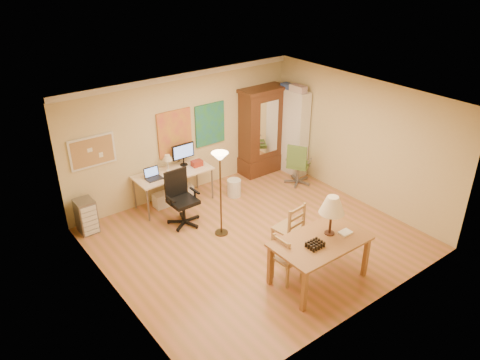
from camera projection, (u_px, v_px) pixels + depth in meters
floor at (256, 239)px, 8.95m from camera, size 5.50×5.50×0.00m
crown_molding at (182, 76)px, 9.50m from camera, size 5.50×0.08×0.12m
corkboard at (92, 152)px, 8.92m from camera, size 0.90×0.04×0.62m
art_panel_left at (175, 133)px, 9.91m from camera, size 0.80×0.04×1.00m
art_panel_right at (210, 124)px, 10.40m from camera, size 0.75×0.04×0.95m
dining_table at (325, 230)px, 7.52m from camera, size 1.57×0.94×1.48m
ladder_chair_back at (289, 229)px, 8.41m from camera, size 0.51×0.49×0.99m
ladder_chair_left at (286, 259)px, 7.70m from camera, size 0.40×0.42×0.88m
torchiere_lamp at (220, 170)px, 8.49m from camera, size 0.31×0.31×1.71m
computer_desk at (174, 183)px, 10.00m from camera, size 1.65×0.72×1.25m
office_chair_black at (183, 210)px, 9.32m from camera, size 0.69×0.69×1.11m
office_chair_green at (298, 173)px, 10.87m from camera, size 0.64×0.64×1.02m
drawer_cart at (86, 216)px, 9.03m from camera, size 0.34×0.41×0.68m
armoire at (262, 136)px, 11.19m from camera, size 1.14×0.54×2.10m
bookshelf at (292, 132)px, 11.14m from camera, size 0.31×0.82×2.05m
wastebin at (234, 188)px, 10.38m from camera, size 0.31×0.31×0.39m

